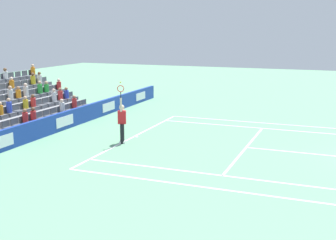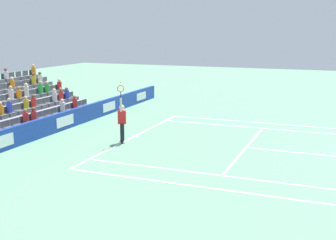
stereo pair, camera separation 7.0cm
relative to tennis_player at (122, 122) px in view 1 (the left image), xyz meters
The scene contains 11 objects.
line_baseline 1.62m from the tennis_player, behind, with size 10.97×0.10×0.01m, color white.
line_service 5.70m from the tennis_player, 103.28° to the left, with size 8.23×0.10×0.01m, color white.
line_centre_service 8.81m from the tennis_player, 98.47° to the left, with size 0.10×6.40×0.01m, color white.
line_singles_sideline_left 6.63m from the tennis_player, 64.47° to the left, with size 0.10×11.89×0.01m, color white.
line_singles_sideline_right 8.07m from the tennis_player, 132.41° to the left, with size 0.10×11.89×0.01m, color white.
line_doubles_sideline_left 7.32m from the tennis_player, 54.66° to the left, with size 0.10×11.89×0.01m, color white.
line_doubles_sideline_right 9.05m from the tennis_player, 138.87° to the left, with size 0.10×11.89×0.01m, color white.
line_centre_mark 1.63m from the tennis_player, behind, with size 0.10×0.20×0.01m, color white.
sponsor_barrier 4.32m from the tennis_player, 107.49° to the right, with size 23.18×0.22×0.93m.
tennis_player is the anchor object (origin of this frame).
stadium_stand 7.76m from the tennis_player, 99.52° to the right, with size 8.68×4.75×2.98m.
Camera 1 is at (18.82, -2.70, 5.14)m, focal length 47.28 mm.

